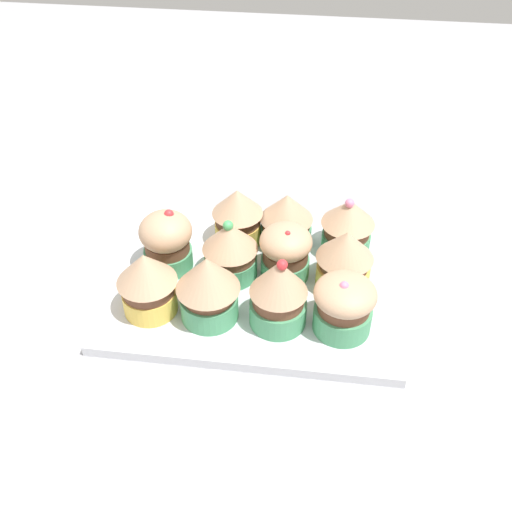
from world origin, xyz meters
The scene contains 13 objects.
ground_plane centered at (0.00, 0.00, -1.50)cm, with size 180.00×180.00×3.00cm, color #9E9EA3.
baking_tray centered at (0.00, 0.00, 0.60)cm, with size 32.12×25.57×1.20cm.
cupcake_0 centered at (-9.93, -6.03, 4.92)cm, with size 6.25×6.25×7.44cm.
cupcake_1 centered at (-2.79, -6.49, 4.72)cm, with size 6.27×6.27×6.90cm.
cupcake_2 centered at (2.97, -6.09, 5.04)cm, with size 6.03×6.03×7.33cm.
cupcake_3 centered at (-9.66, -0.43, 4.96)cm, with size 6.27×6.27×7.28cm.
cupcake_4 centered at (-3.19, -0.66, 4.63)cm, with size 5.80×5.80×6.84cm.
cupcake_5 centered at (2.87, -0.01, 4.86)cm, with size 6.17×6.17×7.53cm.
cupcake_6 centered at (10.17, -0.57, 4.90)cm, with size 5.94×5.94×7.54cm.
cupcake_7 centered at (-9.72, 6.68, 4.51)cm, with size 6.33×6.33×6.70cm.
cupcake_8 centered at (-3.13, 6.65, 5.34)cm, with size 5.90×5.90×8.59cm.
cupcake_9 centered at (4.05, 6.71, 5.36)cm, with size 6.60×6.60×7.93cm.
cupcake_10 centered at (10.44, 6.57, 5.19)cm, with size 6.28×6.28×7.59cm.
Camera 1 is at (-6.32, 49.55, 47.17)cm, focal length 41.95 mm.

